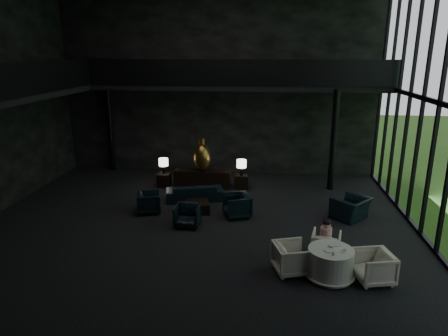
# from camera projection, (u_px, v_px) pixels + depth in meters

# --- Properties ---
(floor) EXTENTS (14.00, 12.00, 0.02)m
(floor) POSITION_uv_depth(u_px,v_px,m) (196.00, 224.00, 12.94)
(floor) COLOR black
(floor) RESTS_ON ground
(wall_back) EXTENTS (14.00, 0.04, 8.00)m
(wall_back) POSITION_uv_depth(u_px,v_px,m) (218.00, 84.00, 17.55)
(wall_back) COLOR black
(wall_back) RESTS_ON ground
(wall_front) EXTENTS (14.00, 0.04, 8.00)m
(wall_front) POSITION_uv_depth(u_px,v_px,m) (123.00, 145.00, 6.10)
(wall_front) COLOR black
(wall_front) RESTS_ON ground
(curtain_wall) EXTENTS (0.20, 12.00, 8.00)m
(curtain_wall) POSITION_uv_depth(u_px,v_px,m) (440.00, 103.00, 11.10)
(curtain_wall) COLOR black
(curtain_wall) RESTS_ON ground
(mezzanine_left) EXTENTS (2.00, 12.00, 0.25)m
(mezzanine_left) POSITION_uv_depth(u_px,v_px,m) (5.00, 98.00, 12.45)
(mezzanine_left) COLOR black
(mezzanine_left) RESTS_ON wall_left
(mezzanine_back) EXTENTS (12.00, 2.00, 0.25)m
(mezzanine_back) POSITION_uv_depth(u_px,v_px,m) (239.00, 86.00, 16.49)
(mezzanine_back) COLOR black
(mezzanine_back) RESTS_ON wall_back
(railing_left) EXTENTS (0.06, 12.00, 1.00)m
(railing_left) POSITION_uv_depth(u_px,v_px,m) (32.00, 78.00, 12.18)
(railing_left) COLOR black
(railing_left) RESTS_ON mezzanine_left
(railing_back) EXTENTS (12.00, 0.06, 1.00)m
(railing_back) POSITION_uv_depth(u_px,v_px,m) (238.00, 73.00, 15.37)
(railing_back) COLOR black
(railing_back) RESTS_ON mezzanine_back
(column_nw) EXTENTS (0.24, 0.24, 4.00)m
(column_nw) POSITION_uv_depth(u_px,v_px,m) (110.00, 128.00, 18.34)
(column_nw) COLOR black
(column_nw) RESTS_ON floor
(column_ne) EXTENTS (0.24, 0.24, 4.00)m
(column_ne) POSITION_uv_depth(u_px,v_px,m) (333.00, 141.00, 15.70)
(column_ne) COLOR black
(column_ne) RESTS_ON floor
(console) EXTENTS (2.29, 0.52, 0.73)m
(console) POSITION_uv_depth(u_px,v_px,m) (202.00, 179.00, 16.36)
(console) COLOR black
(console) RESTS_ON floor
(bronze_urn) EXTENTS (0.71, 0.71, 1.33)m
(bronze_urn) POSITION_uv_depth(u_px,v_px,m) (202.00, 157.00, 16.07)
(bronze_urn) COLOR brown
(bronze_urn) RESTS_ON console
(side_table_left) EXTENTS (0.50, 0.50, 0.55)m
(side_table_left) POSITION_uv_depth(u_px,v_px,m) (164.00, 180.00, 16.50)
(side_table_left) COLOR black
(side_table_left) RESTS_ON floor
(table_lamp_left) EXTENTS (0.38, 0.38, 0.64)m
(table_lamp_left) POSITION_uv_depth(u_px,v_px,m) (163.00, 163.00, 16.31)
(table_lamp_left) COLOR black
(table_lamp_left) RESTS_ON side_table_left
(side_table_right) EXTENTS (0.53, 0.53, 0.58)m
(side_table_right) POSITION_uv_depth(u_px,v_px,m) (241.00, 182.00, 16.25)
(side_table_right) COLOR black
(side_table_right) RESTS_ON floor
(table_lamp_right) EXTENTS (0.39, 0.39, 0.65)m
(table_lamp_right) POSITION_uv_depth(u_px,v_px,m) (241.00, 164.00, 15.94)
(table_lamp_right) COLOR black
(table_lamp_right) RESTS_ON side_table_right
(sofa) EXTENTS (2.23, 1.15, 0.84)m
(sofa) POSITION_uv_depth(u_px,v_px,m) (195.00, 189.00, 14.96)
(sofa) COLOR black
(sofa) RESTS_ON floor
(lounge_armchair_west) EXTENTS (0.95, 0.99, 0.82)m
(lounge_armchair_west) POSITION_uv_depth(u_px,v_px,m) (149.00, 201.00, 13.79)
(lounge_armchair_west) COLOR black
(lounge_armchair_west) RESTS_ON floor
(lounge_armchair_east) EXTENTS (1.13, 1.16, 0.95)m
(lounge_armchair_east) POSITION_uv_depth(u_px,v_px,m) (237.00, 203.00, 13.41)
(lounge_armchair_east) COLOR black
(lounge_armchair_east) RESTS_ON floor
(lounge_armchair_south) EXTENTS (0.81, 0.76, 0.80)m
(lounge_armchair_south) POSITION_uv_depth(u_px,v_px,m) (187.00, 214.00, 12.69)
(lounge_armchair_south) COLOR black
(lounge_armchair_south) RESTS_ON floor
(window_armchair) EXTENTS (1.37, 1.40, 1.04)m
(window_armchair) POSITION_uv_depth(u_px,v_px,m) (351.00, 204.00, 13.24)
(window_armchair) COLOR black
(window_armchair) RESTS_ON floor
(coffee_table) EXTENTS (0.96, 0.96, 0.35)m
(coffee_table) POSITION_uv_depth(u_px,v_px,m) (197.00, 207.00, 13.90)
(coffee_table) COLOR black
(coffee_table) RESTS_ON floor
(dining_table) EXTENTS (1.25, 1.25, 0.75)m
(dining_table) POSITION_uv_depth(u_px,v_px,m) (330.00, 265.00, 9.82)
(dining_table) COLOR white
(dining_table) RESTS_ON floor
(dining_chair_north) EXTENTS (0.86, 0.83, 0.75)m
(dining_chair_north) POSITION_uv_depth(u_px,v_px,m) (326.00, 243.00, 10.81)
(dining_chair_north) COLOR silver
(dining_chair_north) RESTS_ON floor
(dining_chair_east) EXTENTS (1.01, 1.06, 0.92)m
(dining_chair_east) POSITION_uv_depth(u_px,v_px,m) (374.00, 264.00, 9.59)
(dining_chair_east) COLOR beige
(dining_chair_east) RESTS_ON floor
(dining_chair_west) EXTENTS (1.08, 1.12, 0.94)m
(dining_chair_west) POSITION_uv_depth(u_px,v_px,m) (292.00, 255.00, 10.00)
(dining_chair_west) COLOR beige
(dining_chair_west) RESTS_ON floor
(child) EXTENTS (0.30, 0.30, 0.65)m
(child) POSITION_uv_depth(u_px,v_px,m) (326.00, 231.00, 10.63)
(child) COLOR #C68E9A
(child) RESTS_ON dining_chair_north
(plate_a) EXTENTS (0.31, 0.31, 0.02)m
(plate_a) POSITION_uv_depth(u_px,v_px,m) (329.00, 250.00, 9.64)
(plate_a) COLOR white
(plate_a) RESTS_ON dining_table
(plate_b) EXTENTS (0.25, 0.25, 0.02)m
(plate_b) POSITION_uv_depth(u_px,v_px,m) (336.00, 244.00, 9.94)
(plate_b) COLOR white
(plate_b) RESTS_ON dining_table
(saucer) EXTENTS (0.16, 0.16, 0.01)m
(saucer) POSITION_uv_depth(u_px,v_px,m) (343.00, 252.00, 9.54)
(saucer) COLOR white
(saucer) RESTS_ON dining_table
(coffee_cup) EXTENTS (0.11, 0.11, 0.06)m
(coffee_cup) POSITION_uv_depth(u_px,v_px,m) (345.00, 249.00, 9.61)
(coffee_cup) COLOR white
(coffee_cup) RESTS_ON saucer
(cereal_bowl) EXTENTS (0.14, 0.14, 0.07)m
(cereal_bowl) POSITION_uv_depth(u_px,v_px,m) (331.00, 246.00, 9.80)
(cereal_bowl) COLOR white
(cereal_bowl) RESTS_ON dining_table
(cream_pot) EXTENTS (0.08, 0.08, 0.07)m
(cream_pot) POSITION_uv_depth(u_px,v_px,m) (333.00, 254.00, 9.42)
(cream_pot) COLOR #99999E
(cream_pot) RESTS_ON dining_table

